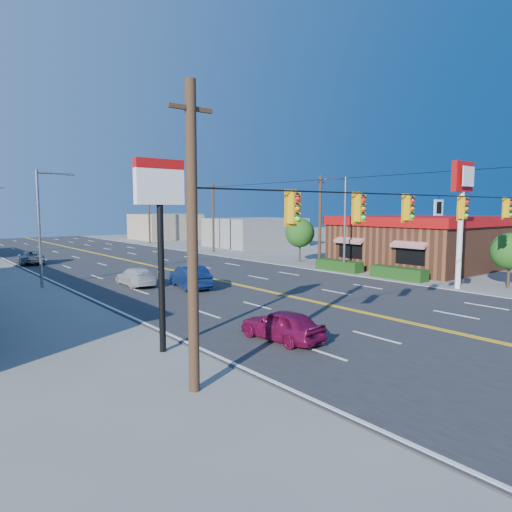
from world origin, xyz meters
TOP-DOWN VIEW (x-y plane):
  - ground at (0.00, 0.00)m, footprint 160.00×160.00m
  - road at (0.00, 20.00)m, footprint 20.00×120.00m
  - signal_span at (-0.12, 0.00)m, footprint 24.32×0.34m
  - kfc at (19.90, 12.00)m, footprint 16.30×12.40m
  - kfc_pylon at (11.00, 4.00)m, footprint 2.20×0.36m
  - pizza_hut_sign at (-11.00, 4.00)m, footprint 1.90×0.30m
  - streetlight_se at (10.79, 14.00)m, footprint 2.55×0.25m
  - streetlight_ne at (10.79, 38.00)m, footprint 2.55×0.25m
  - streetlight_sw at (-10.79, 22.00)m, footprint 2.55×0.25m
  - utility_pole_near at (12.20, 18.00)m, footprint 0.28×0.28m
  - utility_pole_mid at (12.20, 36.00)m, footprint 0.28×0.28m
  - utility_pole_far at (12.20, 54.00)m, footprint 0.28×0.28m
  - tree_kfc_rear at (13.50, 22.00)m, footprint 2.94×2.94m
  - tree_kfc_front at (14.00, 2.00)m, footprint 2.52×2.52m
  - bld_east_mid at (22.00, 40.00)m, footprint 12.00×10.00m
  - bld_east_far at (19.00, 62.00)m, footprint 10.00×10.00m
  - car_magenta at (-6.62, 2.13)m, footprint 1.85×3.89m
  - car_blue at (-3.28, 15.21)m, footprint 2.54×4.87m
  - car_white at (-5.73, 18.41)m, footprint 2.04×4.45m
  - car_silver at (-8.54, 36.50)m, footprint 2.76×4.88m

SIDE VIEW (x-z plane):
  - ground at x=0.00m, z-range 0.00..0.00m
  - road at x=0.00m, z-range 0.00..0.06m
  - car_white at x=-5.73m, z-range 0.00..1.26m
  - car_magenta at x=-6.62m, z-range 0.00..1.28m
  - car_silver at x=-8.54m, z-range 0.00..1.29m
  - car_blue at x=-3.28m, z-range 0.00..1.53m
  - bld_east_mid at x=22.00m, z-range 0.00..4.00m
  - bld_east_far at x=19.00m, z-range 0.00..4.40m
  - kfc at x=19.90m, z-range 0.03..4.73m
  - tree_kfc_front at x=14.00m, z-range 0.62..4.40m
  - tree_kfc_rear at x=13.50m, z-range 0.73..5.14m
  - utility_pole_near at x=12.20m, z-range 0.00..8.40m
  - utility_pole_mid at x=12.20m, z-range 0.00..8.40m
  - utility_pole_far at x=12.20m, z-range 0.00..8.40m
  - streetlight_se at x=10.79m, z-range 0.51..8.51m
  - streetlight_ne at x=10.79m, z-range 0.51..8.51m
  - streetlight_sw at x=-10.79m, z-range 0.51..8.51m
  - signal_span at x=-0.12m, z-range 0.39..9.39m
  - pizza_hut_sign at x=-11.00m, z-range 1.76..8.61m
  - kfc_pylon at x=11.00m, z-range 1.79..10.29m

